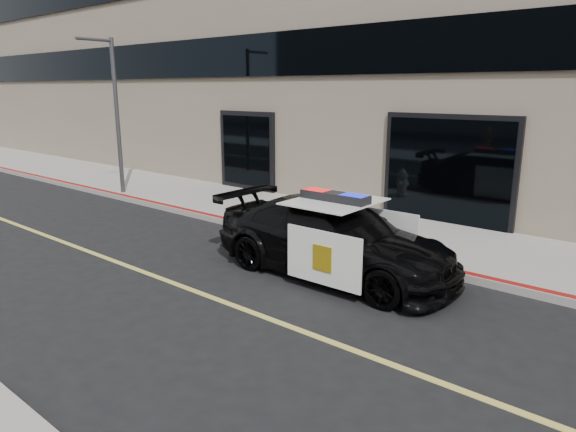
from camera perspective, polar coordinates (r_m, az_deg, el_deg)
The scene contains 5 objects.
ground at distance 7.65m, azimuth 2.73°, elevation -13.09°, with size 120.00×120.00×0.00m, color black.
sidewalk_n at distance 11.96m, azimuth 18.08°, elevation -3.27°, with size 60.00×3.50×0.15m, color gray.
police_car at distance 9.78m, azimuth 5.14°, elevation -2.45°, with size 2.28×4.94×1.61m.
fire_hydrant at distance 12.81m, azimuth 3.10°, elevation 0.82°, with size 0.40×0.56×0.89m.
street_light at distance 17.52m, azimuth -18.69°, elevation 11.16°, with size 0.14×1.23×4.86m.
Camera 1 is at (4.07, -5.46, 3.48)m, focal length 32.00 mm.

